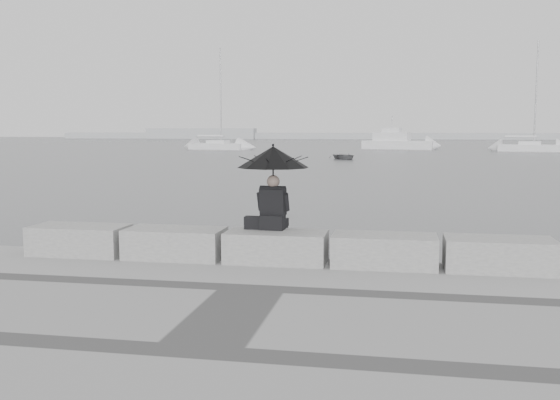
% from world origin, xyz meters
% --- Properties ---
extents(ground, '(360.00, 360.00, 0.00)m').
position_xyz_m(ground, '(0.00, 0.00, 0.00)').
color(ground, '#45484A').
rests_on(ground, ground).
extents(stone_block_far_left, '(1.60, 0.80, 0.50)m').
position_xyz_m(stone_block_far_left, '(-3.40, -0.45, 0.75)').
color(stone_block_far_left, slate).
rests_on(stone_block_far_left, promenade).
extents(stone_block_left, '(1.60, 0.80, 0.50)m').
position_xyz_m(stone_block_left, '(-1.70, -0.45, 0.75)').
color(stone_block_left, slate).
rests_on(stone_block_left, promenade).
extents(stone_block_centre, '(1.60, 0.80, 0.50)m').
position_xyz_m(stone_block_centre, '(0.00, -0.45, 0.75)').
color(stone_block_centre, slate).
rests_on(stone_block_centre, promenade).
extents(stone_block_right, '(1.60, 0.80, 0.50)m').
position_xyz_m(stone_block_right, '(1.70, -0.45, 0.75)').
color(stone_block_right, slate).
rests_on(stone_block_right, promenade).
extents(stone_block_far_right, '(1.60, 0.80, 0.50)m').
position_xyz_m(stone_block_far_right, '(3.40, -0.45, 0.75)').
color(stone_block_far_right, slate).
rests_on(stone_block_far_right, promenade).
extents(seated_person, '(1.17, 1.17, 1.39)m').
position_xyz_m(seated_person, '(-0.10, -0.22, 2.01)').
color(seated_person, black).
rests_on(seated_person, stone_block_centre).
extents(bag, '(0.32, 0.18, 0.21)m').
position_xyz_m(bag, '(-0.40, -0.24, 1.10)').
color(bag, black).
rests_on(bag, stone_block_centre).
extents(distant_landmass, '(180.00, 8.00, 2.80)m').
position_xyz_m(distant_landmass, '(-8.14, 154.51, 0.90)').
color(distant_landmass, '#A8AAAD').
rests_on(distant_landmass, ground).
extents(sailboat_left, '(7.89, 4.11, 12.90)m').
position_xyz_m(sailboat_left, '(-20.61, 67.21, 0.53)').
color(sailboat_left, white).
rests_on(sailboat_left, ground).
extents(sailboat_right, '(7.32, 3.96, 12.90)m').
position_xyz_m(sailboat_right, '(17.27, 67.36, 0.53)').
color(sailboat_right, white).
rests_on(sailboat_right, ground).
extents(motor_cruiser, '(9.62, 4.95, 4.50)m').
position_xyz_m(motor_cruiser, '(2.15, 73.19, 0.89)').
color(motor_cruiser, white).
rests_on(motor_cruiser, ground).
extents(dinghy, '(3.33, 2.83, 0.53)m').
position_xyz_m(dinghy, '(-2.57, 44.51, 0.26)').
color(dinghy, gray).
rests_on(dinghy, ground).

